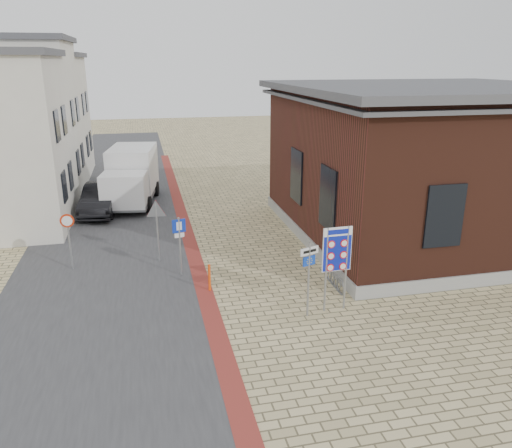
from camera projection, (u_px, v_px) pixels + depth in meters
name	position (u px, v px, depth m)	size (l,w,h in m)	color
ground	(280.00, 324.00, 15.52)	(120.00, 120.00, 0.00)	tan
road_strip	(116.00, 205.00, 28.25)	(7.00, 60.00, 0.02)	#38383A
curb_strip	(186.00, 228.00, 24.35)	(0.60, 40.00, 0.02)	maroon
brick_building	(429.00, 159.00, 22.81)	(13.00, 13.00, 6.80)	gray
townhouse_mid	(11.00, 120.00, 28.44)	(7.40, 6.40, 9.10)	beige
townhouse_far	(33.00, 116.00, 34.13)	(7.40, 6.40, 8.30)	beige
bike_rack	(334.00, 279.00, 18.03)	(0.08, 1.80, 0.60)	slate
sedan	(101.00, 199.00, 26.63)	(1.65, 4.72, 1.56)	black
box_truck	(131.00, 176.00, 28.14)	(3.21, 6.20, 3.09)	slate
border_sign	(337.00, 251.00, 15.76)	(0.98, 0.10, 2.86)	gray
essen_sign	(309.00, 268.00, 15.49)	(0.65, 0.27, 2.49)	gray
parking_sign	(179.00, 237.00, 18.53)	(0.50, 0.15, 2.31)	gray
yield_sign	(156.00, 216.00, 19.74)	(0.90, 0.13, 2.53)	gray
speed_sign	(69.00, 233.00, 19.11)	(0.53, 0.07, 2.27)	gray
bollard	(209.00, 278.00, 17.57)	(0.09, 0.09, 1.00)	#FA4C0D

